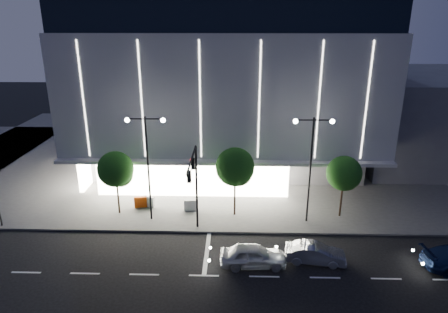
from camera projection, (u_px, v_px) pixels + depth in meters
name	position (u px, v px, depth m)	size (l,w,h in m)	color
ground	(177.00, 262.00, 27.97)	(160.00, 160.00, 0.00)	black
sidewalk_museum	(243.00, 152.00, 50.44)	(70.00, 40.00, 0.15)	#474747
museum	(227.00, 81.00, 45.85)	(30.00, 25.80, 18.00)	#4C4C51
annex_building	(417.00, 115.00, 48.24)	(16.00, 20.00, 10.00)	#4C4C51
traffic_mast	(194.00, 178.00, 29.42)	(0.33, 5.89, 7.07)	black
street_lamp_west	(147.00, 154.00, 31.73)	(3.16, 0.36, 9.00)	black
street_lamp_east	(311.00, 155.00, 31.38)	(3.16, 0.36, 9.00)	black
tree_left	(116.00, 171.00, 33.41)	(3.02, 3.02, 5.72)	black
tree_mid	(235.00, 169.00, 33.05)	(3.25, 3.25, 6.15)	black
tree_right	(344.00, 175.00, 32.95)	(2.91, 2.91, 5.51)	black
car_lead	(253.00, 255.00, 27.36)	(1.84, 4.58, 1.56)	#B7BBBF
car_second	(315.00, 253.00, 27.75)	(1.45, 4.17, 1.37)	#AEB2B6
barrier_b	(149.00, 202.00, 35.62)	(1.10, 0.25, 1.00)	silver
barrier_c	(141.00, 202.00, 35.52)	(1.10, 0.25, 1.00)	#FC570E
barrier_d	(190.00, 205.00, 34.93)	(1.10, 0.25, 1.00)	silver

